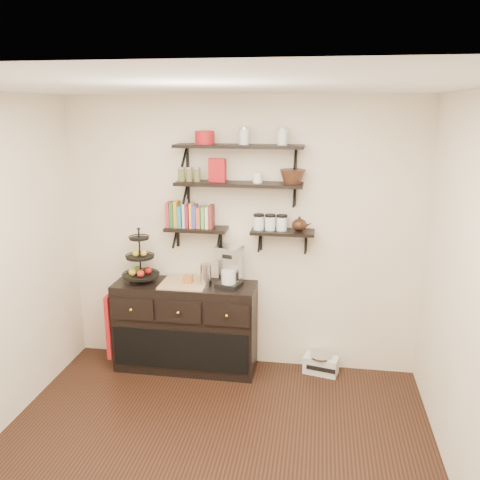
# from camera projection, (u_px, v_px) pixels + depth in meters

# --- Properties ---
(floor) EXTENTS (3.50, 3.50, 0.00)m
(floor) POSITION_uv_depth(u_px,v_px,m) (204.00, 474.00, 3.69)
(floor) COLOR black
(floor) RESTS_ON ground
(ceiling) EXTENTS (3.50, 3.50, 0.02)m
(ceiling) POSITION_uv_depth(u_px,v_px,m) (195.00, 87.00, 3.00)
(ceiling) COLOR white
(ceiling) RESTS_ON back_wall
(back_wall) EXTENTS (3.50, 0.02, 2.70)m
(back_wall) POSITION_uv_depth(u_px,v_px,m) (241.00, 236.00, 5.02)
(back_wall) COLOR white
(back_wall) RESTS_ON ground
(shelf_top) EXTENTS (1.20, 0.27, 0.23)m
(shelf_top) POSITION_uv_depth(u_px,v_px,m) (239.00, 146.00, 4.67)
(shelf_top) COLOR black
(shelf_top) RESTS_ON back_wall
(shelf_mid) EXTENTS (1.20, 0.27, 0.23)m
(shelf_mid) POSITION_uv_depth(u_px,v_px,m) (239.00, 184.00, 4.76)
(shelf_mid) COLOR black
(shelf_mid) RESTS_ON back_wall
(shelf_low_left) EXTENTS (0.60, 0.25, 0.23)m
(shelf_low_left) POSITION_uv_depth(u_px,v_px,m) (197.00, 229.00, 4.95)
(shelf_low_left) COLOR black
(shelf_low_left) RESTS_ON back_wall
(shelf_low_right) EXTENTS (0.60, 0.25, 0.23)m
(shelf_low_right) POSITION_uv_depth(u_px,v_px,m) (283.00, 233.00, 4.82)
(shelf_low_right) COLOR black
(shelf_low_right) RESTS_ON back_wall
(cookbooks) EXTENTS (0.43, 0.15, 0.26)m
(cookbooks) POSITION_uv_depth(u_px,v_px,m) (191.00, 215.00, 4.92)
(cookbooks) COLOR #B22A38
(cookbooks) RESTS_ON shelf_low_left
(glass_canisters) EXTENTS (0.32, 0.10, 0.13)m
(glass_canisters) POSITION_uv_depth(u_px,v_px,m) (270.00, 223.00, 4.81)
(glass_canisters) COLOR silver
(glass_canisters) RESTS_ON shelf_low_right
(sideboard) EXTENTS (1.40, 0.50, 0.92)m
(sideboard) POSITION_uv_depth(u_px,v_px,m) (186.00, 326.00, 5.10)
(sideboard) COLOR black
(sideboard) RESTS_ON floor
(fruit_stand) EXTENTS (0.36, 0.36, 0.53)m
(fruit_stand) POSITION_uv_depth(u_px,v_px,m) (141.00, 264.00, 5.01)
(fruit_stand) COLOR black
(fruit_stand) RESTS_ON sideboard
(candle) EXTENTS (0.08, 0.08, 0.08)m
(candle) POSITION_uv_depth(u_px,v_px,m) (189.00, 279.00, 4.96)
(candle) COLOR #9C5224
(candle) RESTS_ON sideboard
(coffee_maker) EXTENTS (0.27, 0.27, 0.40)m
(coffee_maker) POSITION_uv_depth(u_px,v_px,m) (230.00, 267.00, 4.89)
(coffee_maker) COLOR black
(coffee_maker) RESTS_ON sideboard
(thermal_carafe) EXTENTS (0.11, 0.11, 0.22)m
(thermal_carafe) POSITION_uv_depth(u_px,v_px,m) (206.00, 275.00, 4.90)
(thermal_carafe) COLOR silver
(thermal_carafe) RESTS_ON sideboard
(apron) EXTENTS (0.04, 0.28, 0.66)m
(apron) POSITION_uv_depth(u_px,v_px,m) (113.00, 324.00, 5.11)
(apron) COLOR #A51211
(apron) RESTS_ON sideboard
(radio) EXTENTS (0.36, 0.27, 0.20)m
(radio) POSITION_uv_depth(u_px,v_px,m) (321.00, 364.00, 5.06)
(radio) COLOR silver
(radio) RESTS_ON floor
(recipe_box) EXTENTS (0.17, 0.08, 0.22)m
(recipe_box) POSITION_uv_depth(u_px,v_px,m) (217.00, 170.00, 4.75)
(recipe_box) COLOR #A51219
(recipe_box) RESTS_ON shelf_mid
(walnut_bowl) EXTENTS (0.24, 0.24, 0.13)m
(walnut_bowl) POSITION_uv_depth(u_px,v_px,m) (292.00, 177.00, 4.65)
(walnut_bowl) COLOR black
(walnut_bowl) RESTS_ON shelf_mid
(ramekins) EXTENTS (0.09, 0.09, 0.10)m
(ramekins) POSITION_uv_depth(u_px,v_px,m) (258.00, 178.00, 4.71)
(ramekins) COLOR white
(ramekins) RESTS_ON shelf_mid
(teapot) EXTENTS (0.22, 0.18, 0.14)m
(teapot) POSITION_uv_depth(u_px,v_px,m) (299.00, 224.00, 4.77)
(teapot) COLOR black
(teapot) RESTS_ON shelf_low_right
(red_pot) EXTENTS (0.18, 0.18, 0.12)m
(red_pot) POSITION_uv_depth(u_px,v_px,m) (205.00, 138.00, 4.69)
(red_pot) COLOR #A51219
(red_pot) RESTS_ON shelf_top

